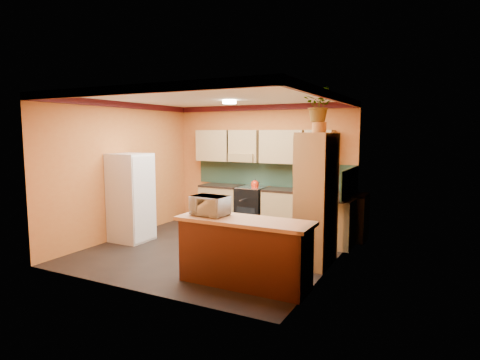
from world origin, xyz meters
name	(u,v)px	position (x,y,z in m)	size (l,w,h in m)	color
room_shell	(222,133)	(0.02, 0.28, 2.09)	(4.24, 4.24, 2.72)	black
base_cabinets_back	(278,211)	(0.52, 1.80, 0.44)	(3.65, 0.60, 0.88)	tan
countertop_back	(278,190)	(0.52, 1.80, 0.90)	(3.65, 0.62, 0.04)	black
stove	(252,208)	(-0.11, 1.80, 0.46)	(0.58, 0.58, 0.91)	black
kettle	(255,184)	(-0.01, 1.75, 1.00)	(0.17, 0.17, 0.18)	red
sink	(314,190)	(1.29, 1.80, 0.94)	(0.48, 0.40, 0.03)	silver
base_cabinets_right	(331,223)	(1.80, 1.20, 0.44)	(0.60, 0.80, 0.88)	tan
countertop_right	(331,198)	(1.80, 1.20, 0.90)	(0.62, 0.80, 0.04)	black
fridge	(131,197)	(-1.75, -0.19, 0.85)	(0.68, 0.66, 1.70)	silver
pantry	(317,199)	(1.85, 0.08, 1.05)	(0.48, 0.90, 2.10)	tan
fern_pot	(319,127)	(1.85, 0.13, 2.18)	(0.22, 0.22, 0.16)	#9F5C26
fern	(320,105)	(1.85, 0.13, 2.52)	(0.46, 0.40, 0.52)	tan
breakfast_bar	(244,254)	(1.24, -1.25, 0.44)	(1.80, 0.55, 0.88)	#451910
bar_top	(244,221)	(1.24, -1.25, 0.91)	(1.90, 0.65, 0.05)	tan
microwave	(210,206)	(0.69, -1.25, 1.07)	(0.50, 0.34, 0.28)	silver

